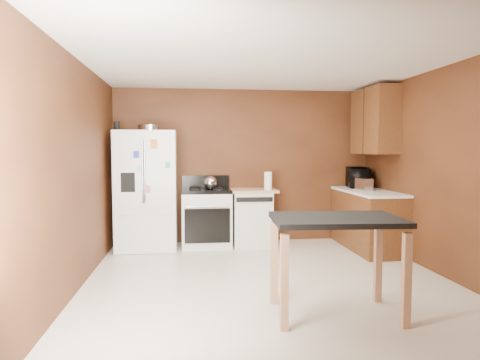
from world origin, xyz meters
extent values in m
plane|color=beige|center=(0.00, 0.00, 0.00)|extent=(4.50, 4.50, 0.00)
plane|color=white|center=(0.00, 0.00, 2.50)|extent=(4.50, 4.50, 0.00)
plane|color=#582D17|center=(0.00, 2.25, 1.25)|extent=(4.20, 0.00, 4.20)
plane|color=#582D17|center=(0.00, -2.25, 1.25)|extent=(4.20, 0.00, 4.20)
plane|color=#582D17|center=(-2.10, 0.00, 1.25)|extent=(0.00, 4.50, 4.50)
plane|color=#582D17|center=(2.10, 0.00, 1.25)|extent=(0.00, 4.50, 4.50)
cylinder|color=silver|center=(-1.49, 1.88, 1.84)|extent=(0.36, 0.36, 0.09)
cylinder|color=black|center=(-1.97, 1.81, 1.87)|extent=(0.09, 0.09, 0.13)
sphere|color=silver|center=(-0.58, 1.87, 1.01)|extent=(0.21, 0.21, 0.21)
cylinder|color=white|center=(0.32, 1.81, 1.03)|extent=(0.16, 0.16, 0.28)
cylinder|color=#42AD69|center=(0.34, 1.97, 0.95)|extent=(0.13, 0.13, 0.12)
cube|color=silver|center=(1.73, 1.43, 0.99)|extent=(0.20, 0.28, 0.18)
imported|color=black|center=(1.83, 1.93, 1.05)|extent=(0.46, 0.60, 0.30)
cube|color=white|center=(-1.55, 1.88, 0.90)|extent=(0.90, 0.75, 1.80)
cube|color=white|center=(-1.78, 1.49, 1.18)|extent=(0.43, 0.02, 1.20)
cube|color=white|center=(-1.32, 1.49, 1.18)|extent=(0.43, 0.02, 1.20)
cube|color=white|center=(-1.55, 1.49, 0.28)|extent=(0.88, 0.02, 0.54)
cube|color=black|center=(-1.78, 1.48, 1.05)|extent=(0.20, 0.01, 0.28)
cylinder|color=silver|center=(-1.56, 1.46, 1.20)|extent=(0.02, 0.02, 0.90)
cylinder|color=silver|center=(-1.54, 1.46, 1.20)|extent=(0.02, 0.02, 0.90)
cube|color=#3138D3|center=(-1.65, 1.46, 1.45)|extent=(0.08, 0.00, 0.10)
cube|color=orange|center=(-1.40, 1.46, 1.60)|extent=(0.10, 0.00, 0.13)
cube|color=#49CC9E|center=(-1.21, 1.46, 1.30)|extent=(0.07, 0.00, 0.09)
cube|color=#DD6282|center=(-1.50, 1.46, 0.95)|extent=(0.08, 0.00, 0.11)
cube|color=white|center=(-1.25, 1.46, 0.80)|extent=(0.09, 0.00, 0.10)
cube|color=#9BE8E2|center=(-1.60, 1.46, 1.25)|extent=(0.07, 0.00, 0.07)
cube|color=white|center=(-0.64, 1.93, 0.42)|extent=(0.76, 0.65, 0.85)
cube|color=black|center=(-0.64, 1.93, 0.88)|extent=(0.76, 0.65, 0.05)
cube|color=black|center=(-0.64, 2.21, 1.00)|extent=(0.76, 0.06, 0.20)
cube|color=black|center=(-0.64, 1.59, 0.38)|extent=(0.68, 0.02, 0.52)
cylinder|color=silver|center=(-0.64, 1.58, 0.67)|extent=(0.62, 0.02, 0.02)
cylinder|color=black|center=(-0.82, 2.08, 0.91)|extent=(0.17, 0.17, 0.02)
cylinder|color=black|center=(-0.46, 2.08, 0.91)|extent=(0.17, 0.17, 0.02)
cylinder|color=black|center=(-0.82, 1.77, 0.91)|extent=(0.17, 0.17, 0.02)
cylinder|color=black|center=(-0.46, 1.77, 0.91)|extent=(0.17, 0.17, 0.02)
cube|color=white|center=(0.08, 1.95, 0.42)|extent=(0.60, 0.60, 0.85)
cube|color=black|center=(0.08, 1.64, 0.76)|extent=(0.56, 0.02, 0.07)
cube|color=tan|center=(0.08, 1.95, 0.87)|extent=(0.78, 0.62, 0.04)
cube|color=brown|center=(1.80, 1.45, 0.43)|extent=(0.60, 1.55, 0.86)
cube|color=white|center=(1.80, 1.45, 0.88)|extent=(0.63, 1.58, 0.04)
cube|color=brown|center=(1.93, 1.55, 1.95)|extent=(0.35, 1.05, 1.00)
cube|color=black|center=(1.75, 1.55, 1.95)|extent=(0.01, 0.01, 1.00)
cube|color=black|center=(0.42, -1.05, 0.88)|extent=(1.19, 0.83, 0.05)
cube|color=#AA7652|center=(-0.08, -0.69, 0.41)|extent=(0.07, 0.07, 0.82)
cube|color=#AA7652|center=(0.96, -0.76, 0.41)|extent=(0.07, 0.07, 0.82)
cube|color=#AA7652|center=(-0.12, -1.33, 0.41)|extent=(0.07, 0.07, 0.82)
cube|color=#AA7652|center=(0.91, -1.40, 0.41)|extent=(0.07, 0.07, 0.82)
camera|label=1|loc=(-0.90, -4.75, 1.51)|focal=32.00mm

